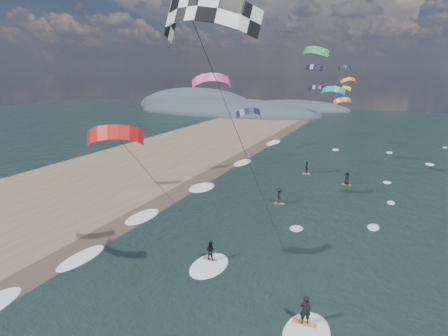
% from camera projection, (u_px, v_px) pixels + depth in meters
% --- Properties ---
extents(sand_strip, '(26.00, 240.00, 0.00)m').
position_uv_depth(sand_strip, '(12.00, 214.00, 38.45)').
color(sand_strip, brown).
rests_on(sand_strip, ground).
extents(wet_sand_strip, '(3.00, 240.00, 0.00)m').
position_uv_depth(wet_sand_strip, '(104.00, 235.00, 33.70)').
color(wet_sand_strip, '#382D23').
rests_on(wet_sand_strip, ground).
extents(coastal_hills, '(80.00, 41.00, 15.00)m').
position_uv_depth(coastal_hills, '(222.00, 110.00, 132.91)').
color(coastal_hills, '#3D4756').
rests_on(coastal_hills, ground).
extents(kitesurfer_near_a, '(7.96, 8.74, 17.67)m').
position_uv_depth(kitesurfer_near_a, '(218.00, 90.00, 15.34)').
color(kitesurfer_near_a, orange).
rests_on(kitesurfer_near_a, ground).
extents(kitesurfer_near_b, '(6.93, 8.89, 12.02)m').
position_uv_depth(kitesurfer_near_b, '(150.00, 181.00, 24.64)').
color(kitesurfer_near_b, orange).
rests_on(kitesurfer_near_b, ground).
extents(far_kitesurfers, '(7.07, 14.39, 1.78)m').
position_uv_depth(far_kitesurfers, '(307.00, 184.00, 45.50)').
color(far_kitesurfers, orange).
rests_on(far_kitesurfers, ground).
extents(bg_kite_field, '(12.09, 76.41, 8.60)m').
position_uv_depth(bg_kite_field, '(320.00, 81.00, 63.83)').
color(bg_kite_field, black).
rests_on(bg_kite_field, ground).
extents(shoreline_surf, '(2.40, 79.40, 0.11)m').
position_uv_depth(shoreline_surf, '(146.00, 219.00, 37.41)').
color(shoreline_surf, white).
rests_on(shoreline_surf, ground).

